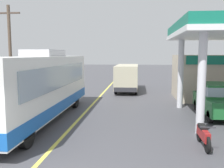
# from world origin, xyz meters

# --- Properties ---
(ground) EXTENTS (120.00, 120.00, 0.00)m
(ground) POSITION_xyz_m (0.00, 20.00, 0.00)
(ground) COLOR #424247
(lane_divider_stripe) EXTENTS (0.16, 50.00, 0.01)m
(lane_divider_stripe) POSITION_xyz_m (0.00, 15.00, 0.00)
(lane_divider_stripe) COLOR #D8CC4C
(lane_divider_stripe) RESTS_ON ground
(coach_bus_main) EXTENTS (2.60, 11.04, 3.69)m
(coach_bus_main) POSITION_xyz_m (-2.06, 6.99, 1.72)
(coach_bus_main) COLOR white
(coach_bus_main) RESTS_ON ground
(car_at_pump) EXTENTS (1.70, 4.20, 1.82)m
(car_at_pump) POSITION_xyz_m (7.49, 8.92, 1.01)
(car_at_pump) COLOR #1E602D
(car_at_pump) RESTS_ON ground
(minibus_opposing_lane) EXTENTS (2.04, 6.13, 2.44)m
(minibus_opposing_lane) POSITION_xyz_m (2.07, 18.06, 1.47)
(minibus_opposing_lane) COLOR #BFB799
(minibus_opposing_lane) RESTS_ON ground
(motorcycle_parked_forecourt) EXTENTS (0.55, 1.80, 0.92)m
(motorcycle_parked_forecourt) POSITION_xyz_m (5.57, 3.93, 0.44)
(motorcycle_parked_forecourt) COLOR black
(motorcycle_parked_forecourt) RESTS_ON ground
(utility_pole_roadside) EXTENTS (1.80, 0.24, 7.17)m
(utility_pole_roadside) POSITION_xyz_m (-6.78, 13.21, 3.76)
(utility_pole_roadside) COLOR brown
(utility_pole_roadside) RESTS_ON ground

